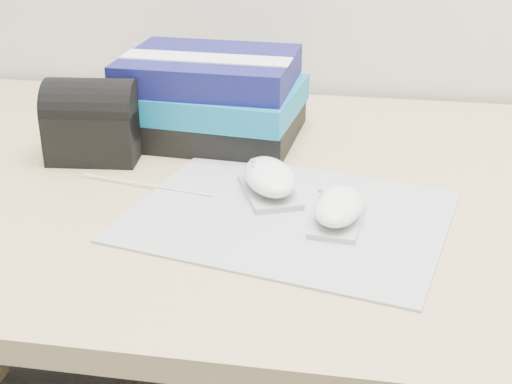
% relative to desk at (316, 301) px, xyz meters
% --- Properties ---
extents(desk, '(1.60, 0.80, 0.73)m').
position_rel_desk_xyz_m(desk, '(0.00, 0.00, 0.00)').
color(desk, tan).
rests_on(desk, ground).
extents(mousepad, '(0.43, 0.37, 0.00)m').
position_rel_desk_xyz_m(mousepad, '(-0.03, -0.17, 0.24)').
color(mousepad, gray).
rests_on(mousepad, desk).
extents(mouse_rear, '(0.10, 0.13, 0.05)m').
position_rel_desk_xyz_m(mouse_rear, '(-0.06, -0.12, 0.26)').
color(mouse_rear, '#A9A9AC').
rests_on(mouse_rear, mousepad).
extents(mouse_front, '(0.07, 0.11, 0.04)m').
position_rel_desk_xyz_m(mouse_front, '(0.03, -0.18, 0.26)').
color(mouse_front, '#ADADB0').
rests_on(mouse_front, mousepad).
extents(usb_cable, '(0.19, 0.04, 0.00)m').
position_rel_desk_xyz_m(usb_cable, '(-0.23, -0.12, 0.24)').
color(usb_cable, white).
rests_on(usb_cable, mousepad).
extents(book_stack, '(0.28, 0.23, 0.13)m').
position_rel_desk_xyz_m(book_stack, '(-0.18, 0.09, 0.30)').
color(book_stack, black).
rests_on(book_stack, desk).
extents(pouch, '(0.14, 0.10, 0.12)m').
position_rel_desk_xyz_m(pouch, '(-0.33, -0.03, 0.29)').
color(pouch, black).
rests_on(pouch, desk).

